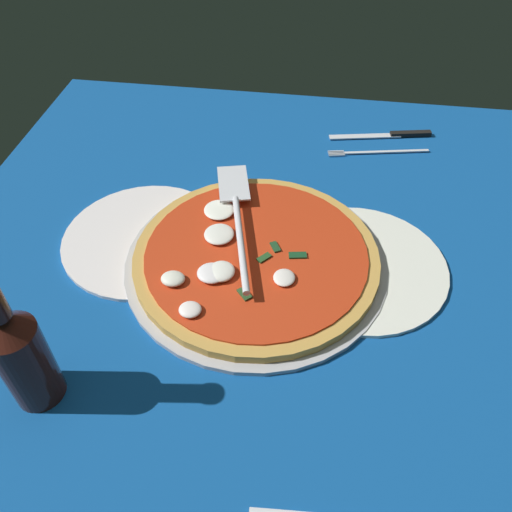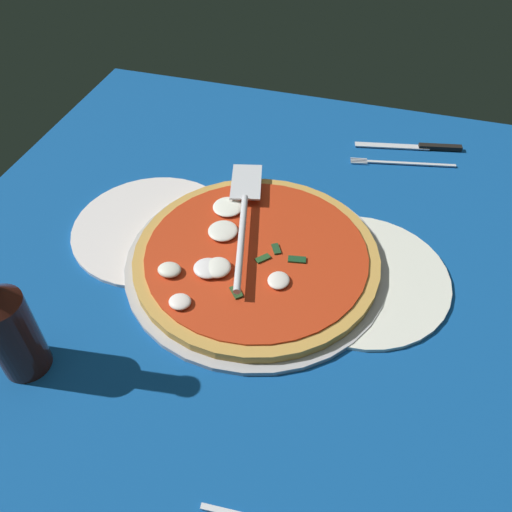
% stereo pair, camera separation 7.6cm
% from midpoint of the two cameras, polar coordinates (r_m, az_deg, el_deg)
% --- Properties ---
extents(ground_plane, '(1.02, 1.02, 0.01)m').
position_cam_midpoint_polar(ground_plane, '(0.77, 4.15, -1.64)').
color(ground_plane, '#104A92').
extents(pizza_pan, '(0.38, 0.38, 0.01)m').
position_cam_midpoint_polar(pizza_pan, '(0.77, 2.82, -0.97)').
color(pizza_pan, '#B1B1B6').
rests_on(pizza_pan, ground_plane).
extents(dinner_plate_left, '(0.26, 0.26, 0.01)m').
position_cam_midpoint_polar(dinner_plate_left, '(0.77, 14.02, -2.42)').
color(dinner_plate_left, white).
rests_on(dinner_plate_left, ground_plane).
extents(dinner_plate_right, '(0.25, 0.25, 0.01)m').
position_cam_midpoint_polar(dinner_plate_right, '(0.83, -8.60, 2.87)').
color(dinner_plate_right, white).
rests_on(dinner_plate_right, ground_plane).
extents(pizza, '(0.36, 0.36, 0.03)m').
position_cam_midpoint_polar(pizza, '(0.76, 2.65, -0.21)').
color(pizza, gold).
rests_on(pizza, pizza_pan).
extents(pizza_server, '(0.10, 0.28, 0.01)m').
position_cam_midpoint_polar(pizza_server, '(0.79, 1.35, 4.36)').
color(pizza_server, silver).
rests_on(pizza_server, pizza).
extents(place_setting_near, '(0.20, 0.15, 0.01)m').
position_cam_midpoint_polar(place_setting_near, '(1.03, 18.57, 10.24)').
color(place_setting_near, white).
rests_on(place_setting_near, ground_plane).
extents(beer_bottle, '(0.06, 0.06, 0.21)m').
position_cam_midpoint_polar(beer_bottle, '(0.64, -22.58, -7.20)').
color(beer_bottle, '#3E1912').
rests_on(beer_bottle, ground_plane).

